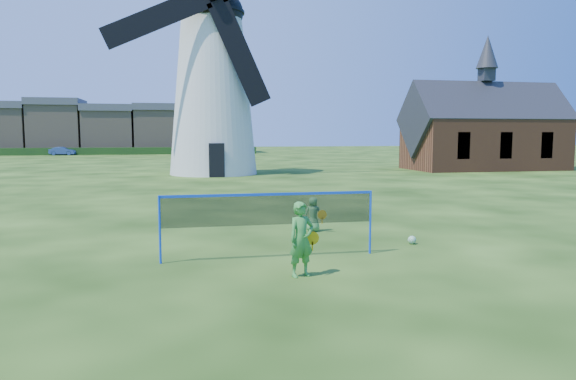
% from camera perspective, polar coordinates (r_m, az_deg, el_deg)
% --- Properties ---
extents(ground, '(220.00, 220.00, 0.00)m').
position_cam_1_polar(ground, '(13.31, -0.41, -6.68)').
color(ground, black).
rests_on(ground, ground).
extents(windmill, '(14.72, 6.28, 19.48)m').
position_cam_1_polar(windmill, '(39.48, -8.05, 11.30)').
color(windmill, silver).
rests_on(windmill, ground).
extents(chapel, '(12.84, 6.23, 10.86)m').
position_cam_1_polar(chapel, '(47.00, 20.20, 5.80)').
color(chapel, brown).
rests_on(chapel, ground).
extents(badminton_net, '(5.05, 0.05, 1.55)m').
position_cam_1_polar(badminton_net, '(12.50, -2.01, -2.19)').
color(badminton_net, blue).
rests_on(badminton_net, ground).
extents(player_girl, '(0.75, 0.53, 1.55)m').
position_cam_1_polar(player_girl, '(10.97, 1.44, -5.28)').
color(player_girl, '#3A9039').
rests_on(player_girl, ground).
extents(player_boy, '(0.63, 0.42, 1.05)m').
position_cam_1_polar(player_boy, '(16.03, 2.70, -2.60)').
color(player_boy, '#4F9849').
rests_on(player_boy, ground).
extents(play_ball, '(0.22, 0.22, 0.22)m').
position_cam_1_polar(play_ball, '(14.67, 13.08, -5.20)').
color(play_ball, green).
rests_on(play_ball, ground).
extents(terraced_houses, '(59.01, 8.40, 8.33)m').
position_cam_1_polar(terraced_houses, '(87.09, -25.31, 6.10)').
color(terraced_houses, gray).
rests_on(terraced_houses, ground).
extents(hedge, '(62.00, 0.80, 1.00)m').
position_cam_1_polar(hedge, '(81.13, -25.72, 3.70)').
color(hedge, '#193814').
rests_on(hedge, ground).
extents(car_right, '(3.55, 1.60, 1.13)m').
position_cam_1_polar(car_right, '(79.75, -22.89, 3.84)').
color(car_right, navy).
rests_on(car_right, ground).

